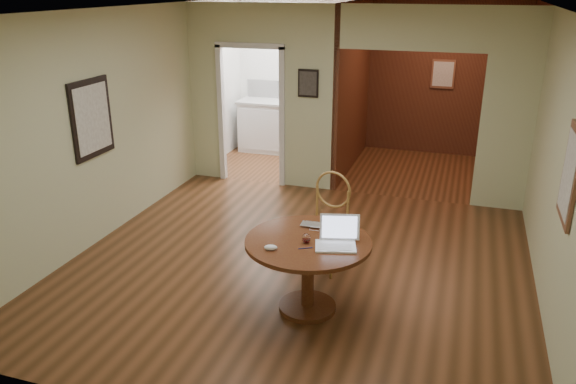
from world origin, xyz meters
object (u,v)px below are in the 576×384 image
(open_laptop, at_px, (337,238))
(closed_laptop, at_px, (316,227))
(dining_table, at_px, (308,258))
(chair, at_px, (328,216))

(open_laptop, relative_size, closed_laptop, 1.29)
(dining_table, height_order, open_laptop, open_laptop)
(open_laptop, xyz_separation_m, closed_laptop, (-0.27, 0.27, -0.05))
(chair, bearing_deg, open_laptop, -58.76)
(chair, relative_size, open_laptop, 2.61)
(chair, distance_m, closed_laptop, 0.66)
(dining_table, relative_size, open_laptop, 2.84)
(closed_laptop, bearing_deg, open_laptop, -47.78)
(chair, height_order, open_laptop, chair)
(dining_table, xyz_separation_m, open_laptop, (0.27, -0.00, 0.26))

